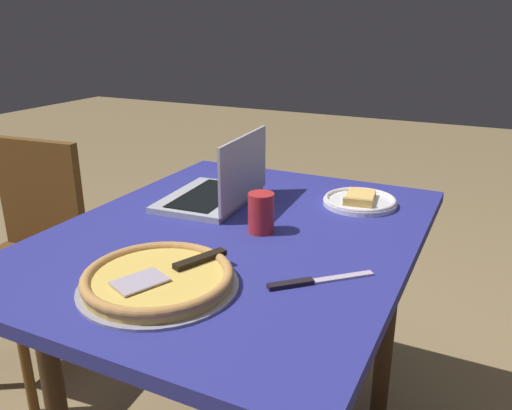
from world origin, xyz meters
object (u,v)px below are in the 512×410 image
at_px(laptop, 219,189).
at_px(chair_near, 27,247).
at_px(table_knife, 311,281).
at_px(pizza_tray, 160,279).
at_px(drink_cup, 261,212).
at_px(dining_table, 236,264).
at_px(pizza_plate, 360,201).

bearing_deg(laptop, chair_near, -83.98).
height_order(laptop, table_knife, laptop).
xyz_separation_m(pizza_tray, drink_cup, (-0.36, 0.06, 0.03)).
relative_size(laptop, drink_cup, 3.25).
distance_m(laptop, table_knife, 0.55).
bearing_deg(table_knife, chair_near, -102.78).
height_order(table_knife, drink_cup, drink_cup).
relative_size(dining_table, laptop, 3.36).
bearing_deg(pizza_tray, laptop, -163.21).
relative_size(dining_table, pizza_plate, 5.26).
bearing_deg(dining_table, table_knife, 56.31).
relative_size(drink_cup, chair_near, 0.12).
xyz_separation_m(pizza_plate, pizza_tray, (0.67, -0.23, 0.01)).
xyz_separation_m(table_knife, chair_near, (-0.27, -1.19, -0.27)).
distance_m(dining_table, pizza_tray, 0.35).
bearing_deg(dining_table, chair_near, -95.45).
bearing_deg(pizza_plate, chair_near, -77.95).
bearing_deg(dining_table, pizza_tray, 0.88).
bearing_deg(drink_cup, dining_table, -70.78).
height_order(pizza_plate, drink_cup, drink_cup).
xyz_separation_m(table_knife, drink_cup, (-0.20, -0.21, 0.05)).
bearing_deg(drink_cup, pizza_plate, 150.73).
height_order(dining_table, pizza_plate, pizza_plate).
bearing_deg(drink_cup, laptop, -125.13).
bearing_deg(pizza_tray, chair_near, -114.53).
relative_size(pizza_tray, drink_cup, 3.17).
height_order(dining_table, pizza_tray, pizza_tray).
xyz_separation_m(pizza_plate, table_knife, (0.52, 0.04, -0.01)).
relative_size(laptop, pizza_tray, 1.03).
bearing_deg(dining_table, laptop, -139.05).
height_order(laptop, drink_cup, laptop).
xyz_separation_m(drink_cup, chair_near, (-0.07, -0.98, -0.32)).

